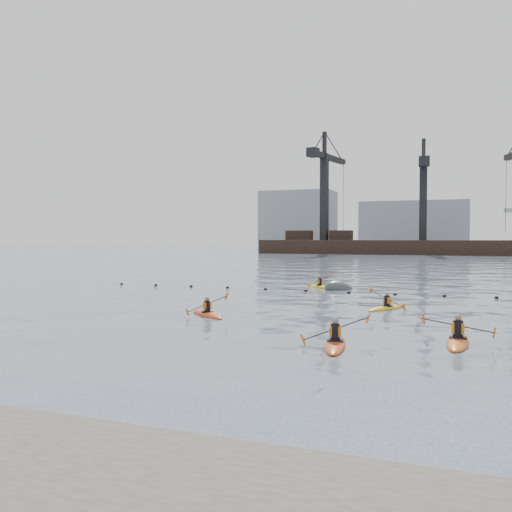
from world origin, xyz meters
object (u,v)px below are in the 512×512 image
object	(u,v)px
kayaker_4	(458,340)
kayaker_3	(387,307)
kayaker_2	(207,313)
mooring_buoy	(339,289)
kayaker_0	(335,343)
kayaker_5	(320,286)

from	to	relation	value
kayaker_4	kayaker_3	bearing A→B (deg)	-64.81
kayaker_3	kayaker_4	world-z (taller)	kayaker_3
kayaker_3	kayaker_4	bearing A→B (deg)	-40.68
kayaker_2	mooring_buoy	xyz separation A→B (m)	(3.15, 14.99, -0.10)
kayaker_0	mooring_buoy	size ratio (longest dim) A/B	1.47
kayaker_2	kayaker_3	bearing A→B (deg)	-14.64
kayaker_0	kayaker_4	xyz separation A→B (m)	(3.93, 2.01, 0.01)
kayaker_0	kayaker_3	size ratio (longest dim) A/B	1.14
kayaker_4	kayaker_2	bearing A→B (deg)	-12.48
kayaker_2	kayaker_3	world-z (taller)	kayaker_3
kayaker_0	kayaker_5	distance (m)	21.72
kayaker_5	kayaker_2	bearing A→B (deg)	-143.20
kayaker_4	mooring_buoy	bearing A→B (deg)	-63.41
kayaker_0	kayaker_3	bearing A→B (deg)	77.66
kayaker_0	kayaker_2	world-z (taller)	kayaker_0
kayaker_4	kayaker_5	xyz separation A→B (m)	(-9.73, 18.93, -0.02)
kayaker_3	mooring_buoy	bearing A→B (deg)	141.90
kayaker_0	kayaker_3	xyz separation A→B (m)	(0.43, 10.34, -0.01)
kayaker_2	mooring_buoy	world-z (taller)	kayaker_2
kayaker_2	kayaker_4	bearing A→B (deg)	-64.23
kayaker_3	kayaker_5	distance (m)	12.29
kayaker_2	kayaker_5	world-z (taller)	kayaker_5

